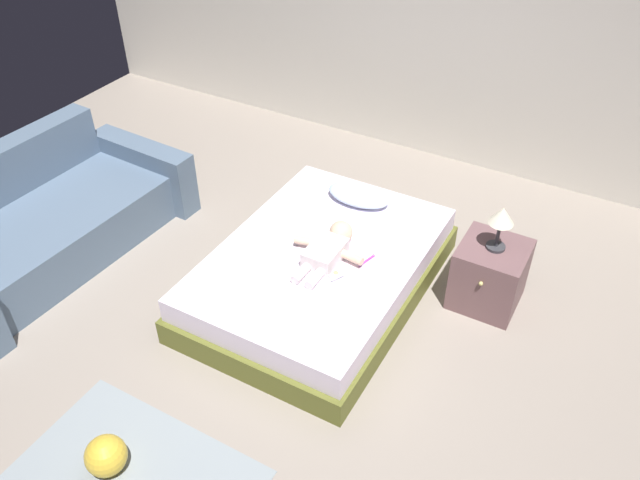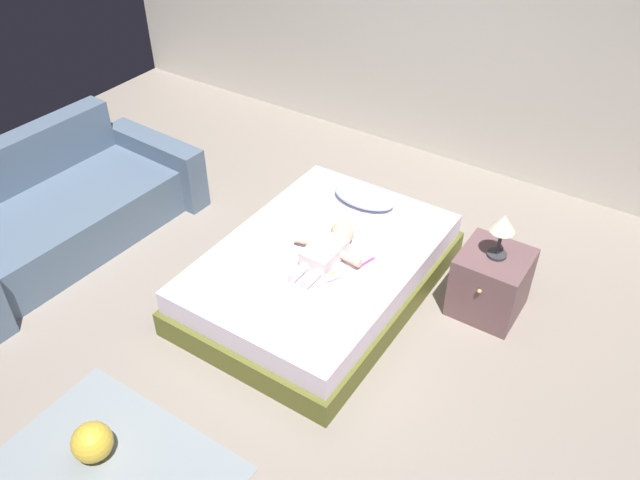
% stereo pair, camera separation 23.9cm
% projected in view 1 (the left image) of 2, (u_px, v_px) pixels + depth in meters
% --- Properties ---
extents(ground_plane, '(8.00, 8.00, 0.00)m').
position_uv_depth(ground_plane, '(286.00, 367.00, 4.07)').
color(ground_plane, gray).
extents(wall_behind_bed, '(8.00, 0.12, 2.75)m').
position_uv_depth(wall_behind_bed, '(472.00, 10.00, 5.28)').
color(wall_behind_bed, beige).
rests_on(wall_behind_bed, ground_plane).
extents(bed, '(1.35, 1.93, 0.36)m').
position_uv_depth(bed, '(320.00, 272.00, 4.52)').
color(bed, brown).
rests_on(bed, ground_plane).
extents(pillow, '(0.49, 0.29, 0.11)m').
position_uv_depth(pillow, '(359.00, 195.00, 4.85)').
color(pillow, silver).
rests_on(pillow, bed).
extents(baby, '(0.52, 0.62, 0.16)m').
position_uv_depth(baby, '(329.00, 248.00, 4.33)').
color(baby, silver).
rests_on(baby, bed).
extents(toothbrush, '(0.06, 0.17, 0.02)m').
position_uv_depth(toothbrush, '(368.00, 259.00, 4.32)').
color(toothbrush, '#A739A0').
rests_on(toothbrush, bed).
extents(couch, '(1.17, 2.09, 0.78)m').
position_uv_depth(couch, '(45.00, 222.00, 4.85)').
color(couch, slate).
rests_on(couch, ground_plane).
extents(nightstand, '(0.45, 0.48, 0.47)m').
position_uv_depth(nightstand, '(489.00, 275.00, 4.41)').
color(nightstand, brown).
rests_on(nightstand, ground_plane).
extents(lamp, '(0.17, 0.17, 0.32)m').
position_uv_depth(lamp, '(502.00, 219.00, 4.11)').
color(lamp, '#333338').
rests_on(lamp, nightstand).
extents(toy_ball, '(0.23, 0.23, 0.23)m').
position_uv_depth(toy_ball, '(106.00, 456.00, 3.43)').
color(toy_ball, gold).
rests_on(toy_ball, rug).
extents(baby_bottle, '(0.09, 0.12, 0.07)m').
position_uv_depth(baby_bottle, '(336.00, 275.00, 4.16)').
color(baby_bottle, white).
rests_on(baby_bottle, bed).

